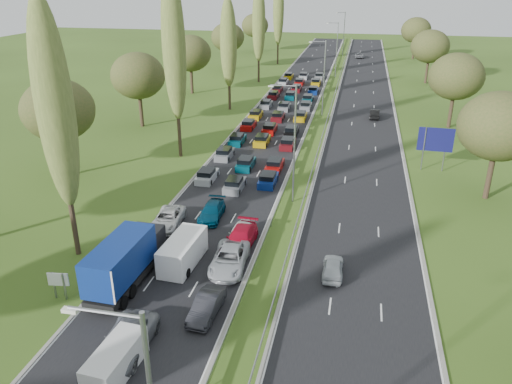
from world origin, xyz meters
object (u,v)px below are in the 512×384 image
Objects in this scene: blue_lorry at (127,259)px; direction_sign at (435,142)px; near_car_2 at (168,219)px; white_van_rear at (184,250)px; white_van_front at (117,358)px; info_sign at (59,282)px.

blue_lorry is 38.53m from direction_sign.
near_car_2 is 6.85m from white_van_rear.
near_car_2 is 1.12× the size of white_van_front.
info_sign is (-7.28, 5.81, 0.42)m from white_van_front.
white_van_rear is 9.54m from info_sign.
white_van_rear reaches higher than near_car_2.
near_car_2 is at bearing 106.84° from white_van_front.
white_van_rear is 33.85m from direction_sign.
info_sign is at bearing -140.31° from blue_lorry.
info_sign is (-3.84, -2.94, -0.61)m from blue_lorry.
direction_sign is (28.80, 32.26, 2.20)m from info_sign.
blue_lorry reaches higher than white_van_front.
blue_lorry is 4.88m from info_sign.
white_van_rear is at bearing -130.18° from direction_sign.
near_car_2 is 0.57× the size of blue_lorry.
direction_sign reaches higher than near_car_2.
white_van_rear is 2.66× the size of info_sign.
blue_lorry is 1.62× the size of white_van_rear.
white_van_front is 0.88× the size of direction_sign.
near_car_2 is at bearing -141.79° from direction_sign.
blue_lorry is 9.46m from white_van_front.
info_sign is 43.30m from direction_sign.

